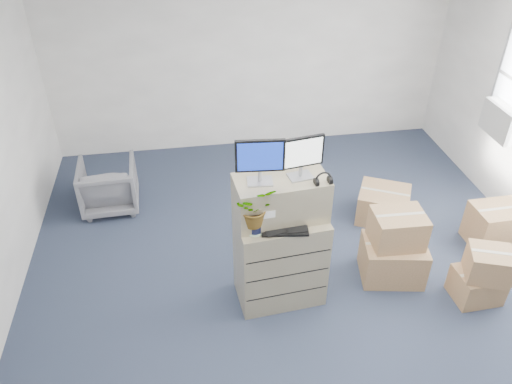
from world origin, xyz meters
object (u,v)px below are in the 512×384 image
(keyboard, at_px, (285,230))
(office_chair, at_px, (108,183))
(potted_plant, at_px, (254,211))
(filing_cabinet_lower, at_px, (280,259))
(water_bottle, at_px, (293,203))
(monitor_right, at_px, (302,155))
(monitor_left, at_px, (260,159))

(keyboard, height_order, office_chair, keyboard)
(keyboard, distance_m, potted_plant, 0.36)
(filing_cabinet_lower, xyz_separation_m, water_bottle, (0.12, 0.06, 0.65))
(filing_cabinet_lower, distance_m, monitor_right, 1.21)
(water_bottle, relative_size, office_chair, 0.38)
(water_bottle, bearing_deg, monitor_right, -9.32)
(filing_cabinet_lower, distance_m, monitor_left, 1.22)
(monitor_right, xyz_separation_m, office_chair, (-2.09, 1.89, -1.34))
(water_bottle, bearing_deg, potted_plant, -155.53)
(monitor_left, relative_size, keyboard, 1.01)
(monitor_right, bearing_deg, monitor_left, 174.84)
(water_bottle, relative_size, potted_plant, 0.55)
(filing_cabinet_lower, relative_size, potted_plant, 2.05)
(monitor_left, xyz_separation_m, potted_plant, (-0.08, -0.15, -0.46))
(monitor_left, bearing_deg, keyboard, -39.50)
(keyboard, relative_size, office_chair, 0.60)
(filing_cabinet_lower, xyz_separation_m, potted_plant, (-0.29, -0.13, 0.75))
(water_bottle, height_order, potted_plant, potted_plant)
(monitor_right, bearing_deg, office_chair, 128.64)
(office_chair, bearing_deg, monitor_right, 135.68)
(potted_plant, bearing_deg, water_bottle, 24.47)
(filing_cabinet_lower, bearing_deg, potted_plant, -161.48)
(monitor_right, bearing_deg, potted_plant, -168.11)
(filing_cabinet_lower, xyz_separation_m, office_chair, (-1.91, 1.94, -0.15))
(monitor_left, xyz_separation_m, monitor_right, (0.39, 0.03, -0.01))
(keyboard, height_order, water_bottle, water_bottle)
(keyboard, relative_size, potted_plant, 0.89)
(potted_plant, bearing_deg, keyboard, -10.01)
(keyboard, distance_m, office_chair, 2.93)
(monitor_left, height_order, office_chair, monitor_left)
(filing_cabinet_lower, height_order, monitor_left, monitor_left)
(monitor_left, relative_size, monitor_right, 1.06)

